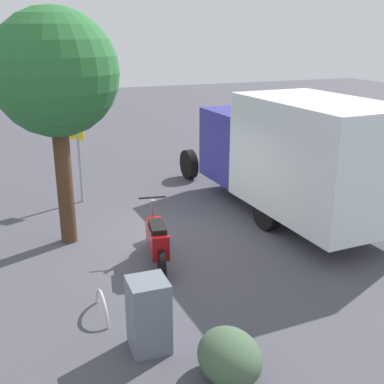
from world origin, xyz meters
name	(u,v)px	position (x,y,z in m)	size (l,w,h in m)	color
ground_plane	(154,239)	(0.00, 0.00, 0.00)	(60.00, 60.00, 0.00)	#484750
box_truck_near	(291,151)	(0.15, -3.52, 1.63)	(7.33, 2.45, 2.97)	black
motorcycle	(157,240)	(-1.18, 0.30, 0.52)	(1.80, 0.64, 1.20)	black
stop_sign	(77,130)	(3.08, 1.05, 1.96)	(0.71, 0.33, 2.94)	#9E9EA3
street_tree	(55,75)	(0.59, 1.75, 3.55)	(2.52, 2.52, 4.85)	#47301E
utility_cabinet	(149,315)	(-3.65, 1.23, 0.54)	(0.55, 0.55, 1.09)	slate
bike_rack_hoop	(102,315)	(-2.56, 1.69, 0.00)	(0.85, 0.85, 0.05)	#B7B7BC
shrub_near_sign	(229,357)	(-4.67, 0.45, 0.34)	(0.99, 0.81, 0.68)	#415B40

